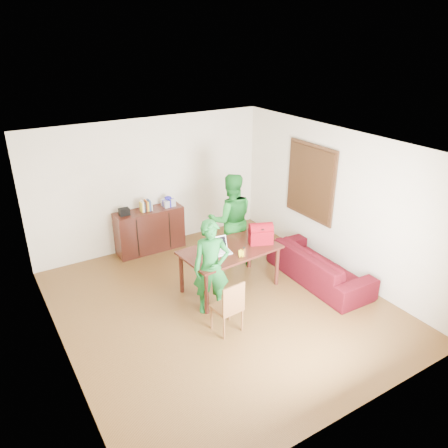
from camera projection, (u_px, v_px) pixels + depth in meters
room at (217, 232)px, 6.91m from camera, size 5.20×5.70×2.90m
table at (230, 254)px, 7.55m from camera, size 1.74×1.07×0.79m
chair at (227, 316)px, 6.63m from camera, size 0.43×0.41×0.87m
person_near at (211, 268)px, 6.89m from camera, size 0.69×0.58×1.60m
person_far at (231, 220)px, 8.34m from camera, size 1.08×0.96×1.83m
laptop at (221, 251)px, 7.36m from camera, size 0.36×0.27×0.23m
bananas at (241, 255)px, 7.23m from camera, size 0.16×0.12×0.05m
bottle at (244, 252)px, 7.23m from camera, size 0.07×0.07×0.17m
red_bag at (261, 235)px, 7.66m from camera, size 0.46×0.37×0.30m
sofa at (319, 265)px, 7.96m from camera, size 0.88×2.14×0.62m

